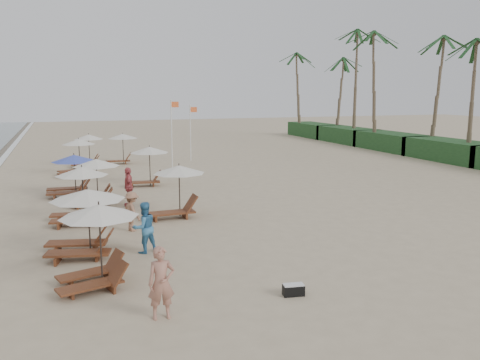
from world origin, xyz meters
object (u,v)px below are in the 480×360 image
object	(u,v)px
lounger_station_1	(81,222)
lounger_station_5	(75,159)
inland_station_2	(121,144)
beachgoer_near	(161,283)
lounger_station_6	(86,151)
inland_station_1	(147,162)
beachgoer_mid_a	(144,227)
beachgoer_far_a	(129,187)
duffel_bag	(293,290)
flag_pole_near	(172,130)
lounger_station_0	(94,244)
lounger_station_2	(77,197)
beachgoer_mid_b	(132,211)
lounger_station_3	(92,182)
inland_station_0	(174,188)
lounger_station_4	(70,176)

from	to	relation	value
lounger_station_1	lounger_station_5	world-z (taller)	lounger_station_5
inland_station_2	beachgoer_near	xyz separation A→B (m)	(-2.20, -26.91, -0.57)
lounger_station_5	lounger_station_6	size ratio (longest dim) A/B	1.05
inland_station_1	beachgoer_mid_a	xyz separation A→B (m)	(-2.11, -12.17, -0.52)
lounger_station_6	beachgoer_far_a	distance (m)	13.75
lounger_station_5	beachgoer_far_a	world-z (taller)	lounger_station_5
duffel_bag	flag_pole_near	distance (m)	23.82
lounger_station_0	inland_station_1	size ratio (longest dim) A/B	0.90
inland_station_1	flag_pole_near	xyz separation A→B (m)	(2.90, 6.48, 1.29)
lounger_station_6	inland_station_1	world-z (taller)	lounger_station_6
lounger_station_1	lounger_station_2	size ratio (longest dim) A/B	1.10
lounger_station_1	lounger_station_6	xyz separation A→B (m)	(1.20, 20.52, -0.00)
lounger_station_0	beachgoer_far_a	xyz separation A→B (m)	(2.20, 9.77, -0.31)
beachgoer_mid_b	duffel_bag	distance (m)	8.42
lounger_station_6	lounger_station_3	bearing A→B (deg)	-91.66
inland_station_1	duffel_bag	distance (m)	17.20
lounger_station_5	beachgoer_mid_b	bearing A→B (deg)	-83.65
inland_station_0	inland_station_2	xyz separation A→B (m)	(-0.21, 17.47, 0.17)
lounger_station_0	inland_station_1	bearing A→B (deg)	75.19
lounger_station_2	duffel_bag	xyz separation A→B (m)	(5.09, -9.69, -0.96)
flag_pole_near	inland_station_0	bearing A→B (deg)	-101.91
lounger_station_4	beachgoer_near	bearing A→B (deg)	-83.87
beachgoer_mid_b	beachgoer_far_a	bearing A→B (deg)	-26.69
lounger_station_6	flag_pole_near	world-z (taller)	flag_pole_near
lounger_station_3	beachgoer_near	xyz separation A→B (m)	(0.73, -13.18, -0.23)
inland_station_1	duffel_bag	bearing A→B (deg)	-86.60
lounger_station_6	inland_station_2	world-z (taller)	lounger_station_6
lounger_station_0	beachgoer_mid_b	bearing A→B (deg)	71.86
lounger_station_0	lounger_station_3	xyz separation A→B (m)	(0.63, 10.60, -0.12)
lounger_station_5	inland_station_2	world-z (taller)	lounger_station_5
lounger_station_4	inland_station_0	distance (m)	7.60
lounger_station_2	inland_station_1	bearing A→B (deg)	61.32
lounger_station_3	inland_station_2	world-z (taller)	inland_station_2
lounger_station_4	flag_pole_near	world-z (taller)	flag_pole_near
lounger_station_0	lounger_station_4	world-z (taller)	lounger_station_0
inland_station_1	lounger_station_0	bearing A→B (deg)	-104.81
lounger_station_1	inland_station_2	size ratio (longest dim) A/B	1.07
lounger_station_2	flag_pole_near	xyz separation A→B (m)	(6.97, 13.92, 1.56)
inland_station_2	duffel_bag	world-z (taller)	inland_station_2
flag_pole_near	beachgoer_far_a	bearing A→B (deg)	-111.90
lounger_station_2	duffel_bag	size ratio (longest dim) A/B	4.22
lounger_station_4	lounger_station_6	world-z (taller)	lounger_station_6
beachgoer_near	lounger_station_0	bearing A→B (deg)	120.34
lounger_station_2	lounger_station_3	distance (m)	3.43
lounger_station_4	flag_pole_near	xyz separation A→B (m)	(7.13, 7.94, 1.64)
flag_pole_near	lounger_station_0	bearing A→B (deg)	-107.78
lounger_station_4	lounger_station_5	size ratio (longest dim) A/B	1.05
inland_station_0	lounger_station_0	bearing A→B (deg)	-118.83
lounger_station_4	inland_station_0	xyz separation A→B (m)	(4.11, -6.38, 0.25)
beachgoer_near	beachgoer_mid_a	distance (m)	5.13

